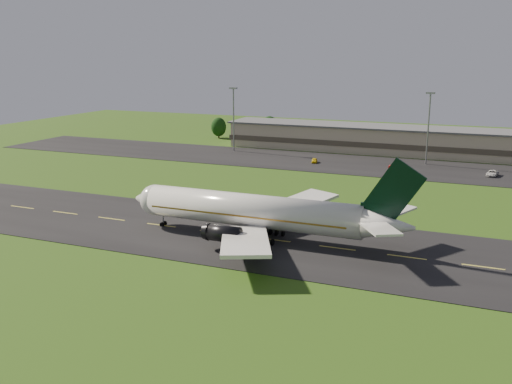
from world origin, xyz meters
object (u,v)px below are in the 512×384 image
at_px(terminal, 437,143).
at_px(service_vehicle_a, 314,160).
at_px(light_mast_centre, 429,120).
at_px(light_mast_west, 234,112).
at_px(service_vehicle_b, 396,167).
at_px(airliner, 256,212).
at_px(service_vehicle_c, 492,173).

height_order(terminal, service_vehicle_a, terminal).
height_order(terminal, light_mast_centre, light_mast_centre).
bearing_deg(light_mast_west, service_vehicle_b, -11.39).
xyz_separation_m(airliner, terminal, (20.55, 96.18, -0.67)).
relative_size(terminal, service_vehicle_b, 38.84).
bearing_deg(terminal, airliner, -102.06).
bearing_deg(service_vehicle_a, light_mast_west, 147.99).
xyz_separation_m(light_mast_west, service_vehicle_b, (53.25, -10.73, -12.02)).
relative_size(airliner, service_vehicle_c, 9.76).
relative_size(light_mast_west, service_vehicle_a, 5.42).
height_order(light_mast_west, service_vehicle_a, light_mast_west).
bearing_deg(terminal, service_vehicle_b, -106.86).
bearing_deg(service_vehicle_a, service_vehicle_b, -15.74).
bearing_deg(service_vehicle_a, terminal, 26.05).
distance_m(service_vehicle_a, service_vehicle_c, 47.58).
distance_m(light_mast_west, service_vehicle_c, 79.22).
relative_size(terminal, service_vehicle_a, 38.63).
height_order(light_mast_west, service_vehicle_b, light_mast_west).
relative_size(light_mast_centre, service_vehicle_c, 3.88).
height_order(light_mast_west, light_mast_centre, same).
distance_m(light_mast_centre, service_vehicle_b, 17.47).
xyz_separation_m(service_vehicle_b, service_vehicle_c, (24.40, 0.48, 0.11)).
distance_m(light_mast_centre, service_vehicle_c, 23.63).
relative_size(airliner, service_vehicle_b, 13.72).
height_order(light_mast_west, service_vehicle_c, light_mast_west).
distance_m(terminal, light_mast_centre, 18.45).
distance_m(terminal, light_mast_west, 64.10).
relative_size(service_vehicle_b, service_vehicle_c, 0.71).
bearing_deg(airliner, service_vehicle_c, 61.98).
bearing_deg(light_mast_centre, airliner, -103.46).
distance_m(light_mast_west, service_vehicle_b, 55.63).
relative_size(light_mast_centre, service_vehicle_b, 5.45).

